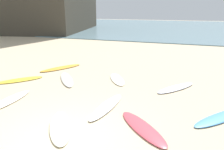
{
  "coord_description": "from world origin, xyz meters",
  "views": [
    {
      "loc": [
        2.84,
        -4.06,
        3.26
      ],
      "look_at": [
        -0.37,
        4.9,
        0.3
      ],
      "focal_mm": 34.61,
      "sensor_mm": 36.0,
      "label": 1
    }
  ],
  "objects_px": {
    "surfboard_2": "(107,106)",
    "surfboard_5": "(20,80)",
    "surfboard_3": "(61,68)",
    "surfboard_6": "(176,88)",
    "surfboard_8": "(60,127)",
    "surfboard_0": "(117,79)",
    "surfboard_7": "(142,128)",
    "surfboard_9": "(67,79)",
    "surfboard_1": "(9,100)",
    "surfboard_4": "(223,117)"
  },
  "relations": [
    {
      "from": "surfboard_4",
      "to": "surfboard_8",
      "type": "bearing_deg",
      "value": 67.34
    },
    {
      "from": "surfboard_2",
      "to": "surfboard_4",
      "type": "xyz_separation_m",
      "value": [
        3.65,
        0.54,
        -0.01
      ]
    },
    {
      "from": "surfboard_2",
      "to": "surfboard_9",
      "type": "height_order",
      "value": "surfboard_2"
    },
    {
      "from": "surfboard_2",
      "to": "surfboard_1",
      "type": "bearing_deg",
      "value": 16.81
    },
    {
      "from": "surfboard_2",
      "to": "surfboard_6",
      "type": "xyz_separation_m",
      "value": [
        2.11,
        2.68,
        -0.0
      ]
    },
    {
      "from": "surfboard_1",
      "to": "surfboard_9",
      "type": "height_order",
      "value": "surfboard_9"
    },
    {
      "from": "surfboard_2",
      "to": "surfboard_8",
      "type": "relative_size",
      "value": 1.17
    },
    {
      "from": "surfboard_6",
      "to": "surfboard_4",
      "type": "bearing_deg",
      "value": 161.38
    },
    {
      "from": "surfboard_2",
      "to": "surfboard_5",
      "type": "bearing_deg",
      "value": -9.82
    },
    {
      "from": "surfboard_0",
      "to": "surfboard_5",
      "type": "bearing_deg",
      "value": 171.33
    },
    {
      "from": "surfboard_0",
      "to": "surfboard_6",
      "type": "distance_m",
      "value": 2.73
    },
    {
      "from": "surfboard_0",
      "to": "surfboard_7",
      "type": "relative_size",
      "value": 0.9
    },
    {
      "from": "surfboard_4",
      "to": "surfboard_9",
      "type": "height_order",
      "value": "surfboard_9"
    },
    {
      "from": "surfboard_5",
      "to": "surfboard_8",
      "type": "xyz_separation_m",
      "value": [
        4.11,
        -2.98,
        0.0
      ]
    },
    {
      "from": "surfboard_6",
      "to": "surfboard_7",
      "type": "xyz_separation_m",
      "value": [
        -0.67,
        -3.61,
        -0.0
      ]
    },
    {
      "from": "surfboard_1",
      "to": "surfboard_2",
      "type": "distance_m",
      "value": 3.62
    },
    {
      "from": "surfboard_4",
      "to": "surfboard_5",
      "type": "relative_size",
      "value": 1.21
    },
    {
      "from": "surfboard_1",
      "to": "surfboard_3",
      "type": "height_order",
      "value": "surfboard_3"
    },
    {
      "from": "surfboard_1",
      "to": "surfboard_6",
      "type": "bearing_deg",
      "value": -150.19
    },
    {
      "from": "surfboard_9",
      "to": "surfboard_5",
      "type": "bearing_deg",
      "value": 164.08
    },
    {
      "from": "surfboard_2",
      "to": "surfboard_3",
      "type": "xyz_separation_m",
      "value": [
        -4.22,
        3.79,
        -0.0
      ]
    },
    {
      "from": "surfboard_4",
      "to": "surfboard_8",
      "type": "relative_size",
      "value": 1.28
    },
    {
      "from": "surfboard_8",
      "to": "surfboard_9",
      "type": "height_order",
      "value": "surfboard_9"
    },
    {
      "from": "surfboard_3",
      "to": "surfboard_7",
      "type": "height_order",
      "value": "surfboard_3"
    },
    {
      "from": "surfboard_7",
      "to": "surfboard_9",
      "type": "relative_size",
      "value": 0.9
    },
    {
      "from": "surfboard_6",
      "to": "surfboard_8",
      "type": "distance_m",
      "value": 5.22
    },
    {
      "from": "surfboard_2",
      "to": "surfboard_7",
      "type": "bearing_deg",
      "value": 152.48
    },
    {
      "from": "surfboard_2",
      "to": "surfboard_5",
      "type": "xyz_separation_m",
      "value": [
        -4.88,
        1.31,
        -0.01
      ]
    },
    {
      "from": "surfboard_1",
      "to": "surfboard_7",
      "type": "xyz_separation_m",
      "value": [
        4.99,
        -0.2,
        -0.0
      ]
    },
    {
      "from": "surfboard_3",
      "to": "surfboard_6",
      "type": "distance_m",
      "value": 6.42
    },
    {
      "from": "surfboard_7",
      "to": "surfboard_8",
      "type": "distance_m",
      "value": 2.34
    },
    {
      "from": "surfboard_1",
      "to": "surfboard_2",
      "type": "xyz_separation_m",
      "value": [
        3.55,
        0.73,
        0.01
      ]
    },
    {
      "from": "surfboard_0",
      "to": "surfboard_5",
      "type": "xyz_separation_m",
      "value": [
        -4.28,
        -1.66,
        0.0
      ]
    },
    {
      "from": "surfboard_0",
      "to": "surfboard_8",
      "type": "height_order",
      "value": "surfboard_8"
    },
    {
      "from": "surfboard_0",
      "to": "surfboard_6",
      "type": "xyz_separation_m",
      "value": [
        2.71,
        -0.29,
        0.01
      ]
    },
    {
      "from": "surfboard_5",
      "to": "surfboard_6",
      "type": "relative_size",
      "value": 0.96
    },
    {
      "from": "surfboard_6",
      "to": "surfboard_7",
      "type": "height_order",
      "value": "surfboard_6"
    },
    {
      "from": "surfboard_7",
      "to": "surfboard_5",
      "type": "bearing_deg",
      "value": 116.15
    },
    {
      "from": "surfboard_8",
      "to": "surfboard_0",
      "type": "bearing_deg",
      "value": -125.81
    },
    {
      "from": "surfboard_1",
      "to": "surfboard_7",
      "type": "height_order",
      "value": "surfboard_1"
    },
    {
      "from": "surfboard_7",
      "to": "surfboard_9",
      "type": "xyz_separation_m",
      "value": [
        -4.29,
        3.06,
        0.01
      ]
    },
    {
      "from": "surfboard_4",
      "to": "surfboard_5",
      "type": "distance_m",
      "value": 8.56
    },
    {
      "from": "surfboard_5",
      "to": "surfboard_6",
      "type": "height_order",
      "value": "surfboard_6"
    },
    {
      "from": "surfboard_3",
      "to": "surfboard_4",
      "type": "relative_size",
      "value": 0.99
    },
    {
      "from": "surfboard_0",
      "to": "surfboard_5",
      "type": "relative_size",
      "value": 0.92
    },
    {
      "from": "surfboard_2",
      "to": "surfboard_6",
      "type": "relative_size",
      "value": 1.05
    },
    {
      "from": "surfboard_1",
      "to": "surfboard_4",
      "type": "bearing_deg",
      "value": -171.28
    },
    {
      "from": "surfboard_3",
      "to": "surfboard_7",
      "type": "relative_size",
      "value": 1.17
    },
    {
      "from": "surfboard_4",
      "to": "surfboard_6",
      "type": "relative_size",
      "value": 1.16
    },
    {
      "from": "surfboard_0",
      "to": "surfboard_3",
      "type": "xyz_separation_m",
      "value": [
        -3.61,
        0.83,
        0.01
      ]
    }
  ]
}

